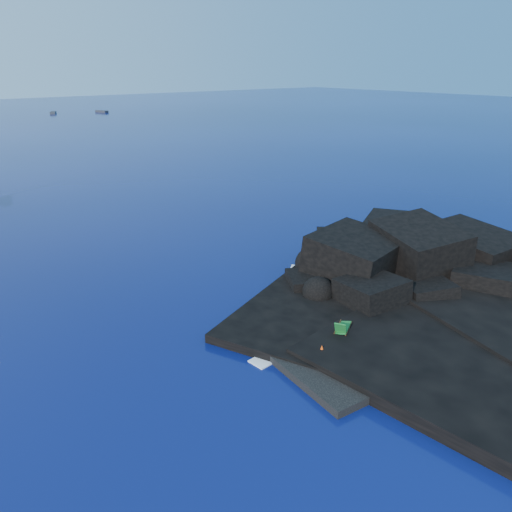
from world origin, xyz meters
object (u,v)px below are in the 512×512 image
Objects in this scene: distant_boat_a at (53,114)px; distant_boat_b at (102,112)px; sunbather at (405,344)px; marker_cone at (322,350)px; deck_chair at (343,324)px.

distant_boat_a is 1.05× the size of distant_boat_b.
sunbather is 0.42× the size of distant_boat_b.
marker_cone is 0.12× the size of distant_boat_a.
distant_boat_a reaches higher than distant_boat_b.
marker_cone reaches higher than distant_boat_a.
marker_cone is 129.66m from distant_boat_b.
distant_boat_a is 12.41m from distant_boat_b.
sunbather is 132.20m from distant_boat_a.
sunbather reaches higher than distant_boat_a.
distant_boat_b is at bearing 42.86° from deck_chair.
sunbather is 130.49m from distant_boat_b.
sunbather is 3.92m from marker_cone.
marker_cone reaches higher than sunbather.
distant_boat_b is (37.39, 125.02, -0.52)m from sunbather.
distant_boat_b is (38.65, 122.39, -0.86)m from deck_chair.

